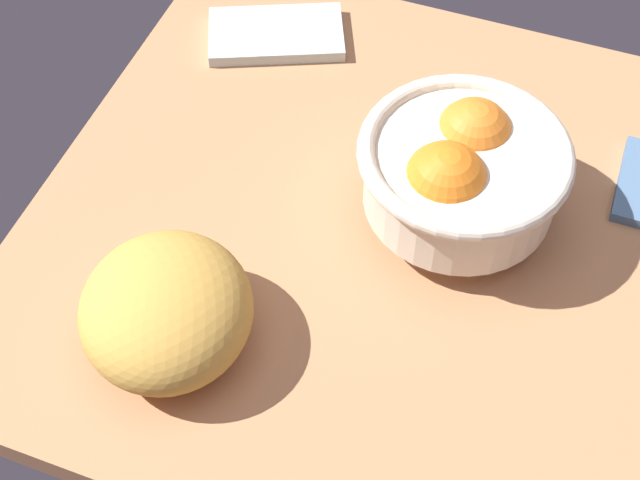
% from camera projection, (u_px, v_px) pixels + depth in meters
% --- Properties ---
extents(ground_plane, '(0.73, 0.62, 0.03)m').
position_uv_depth(ground_plane, '(425.00, 247.00, 0.87)').
color(ground_plane, '#B47A51').
extents(fruit_bowl, '(0.19, 0.19, 0.11)m').
position_uv_depth(fruit_bowl, '(461.00, 171.00, 0.82)').
color(fruit_bowl, beige).
rests_on(fruit_bowl, ground).
extents(bread_loaf, '(0.19, 0.19, 0.08)m').
position_uv_depth(bread_loaf, '(166.00, 310.00, 0.76)').
color(bread_loaf, gold).
rests_on(bread_loaf, ground).
extents(napkin_folded, '(0.17, 0.13, 0.01)m').
position_uv_depth(napkin_folded, '(276.00, 34.00, 1.01)').
color(napkin_folded, '#B2C3C2').
rests_on(napkin_folded, ground).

